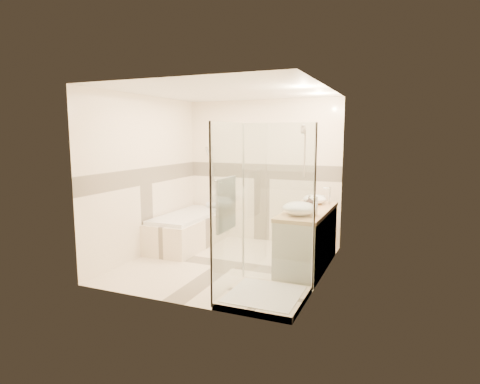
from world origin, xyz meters
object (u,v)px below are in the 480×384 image
at_px(bathtub, 189,228).
at_px(vanity, 308,239).
at_px(shower_enclosure, 258,256).
at_px(vessel_sink_near, 315,199).
at_px(amenity_bottle_b, 310,202).
at_px(amenity_bottle_a, 304,206).
at_px(vessel_sink_far, 299,208).

xyz_separation_m(bathtub, vanity, (2.15, -0.35, 0.12)).
bearing_deg(shower_enclosure, bathtub, 138.90).
height_order(vessel_sink_near, amenity_bottle_b, amenity_bottle_b).
bearing_deg(bathtub, amenity_bottle_a, -13.52).
xyz_separation_m(amenity_bottle_a, amenity_bottle_b, (0.00, 0.32, 0.01)).
bearing_deg(shower_enclosure, vessel_sink_far, 72.02).
distance_m(shower_enclosure, amenity_bottle_a, 1.22).
distance_m(vessel_sink_near, vessel_sink_far, 0.95).
height_order(amenity_bottle_a, amenity_bottle_b, amenity_bottle_b).
bearing_deg(shower_enclosure, amenity_bottle_a, 76.18).
bearing_deg(vessel_sink_near, vessel_sink_far, -90.00).
height_order(vanity, amenity_bottle_b, amenity_bottle_b).
height_order(vessel_sink_far, amenity_bottle_a, vessel_sink_far).
bearing_deg(amenity_bottle_b, shower_enclosure, -100.81).
distance_m(shower_enclosure, vessel_sink_near, 1.86).
xyz_separation_m(vanity, amenity_bottle_a, (-0.02, -0.16, 0.50)).
height_order(vessel_sink_near, vessel_sink_far, vessel_sink_far).
relative_size(shower_enclosure, vessel_sink_near, 5.72).
relative_size(vanity, shower_enclosure, 0.79).
distance_m(vanity, vessel_sink_near, 0.72).
bearing_deg(vessel_sink_far, amenity_bottle_a, 90.00).
bearing_deg(amenity_bottle_a, amenity_bottle_b, 90.00).
bearing_deg(amenity_bottle_a, vessel_sink_near, 90.00).
distance_m(vessel_sink_near, amenity_bottle_a, 0.68).
bearing_deg(amenity_bottle_b, vessel_sink_far, -90.00).
bearing_deg(vessel_sink_near, amenity_bottle_a, -90.00).
relative_size(amenity_bottle_a, amenity_bottle_b, 0.91).
height_order(vanity, vessel_sink_far, vessel_sink_far).
distance_m(vessel_sink_near, amenity_bottle_b, 0.36).
bearing_deg(vessel_sink_far, bathtub, 159.88).
bearing_deg(bathtub, vessel_sink_near, 4.51).
distance_m(vanity, shower_enclosure, 1.31).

